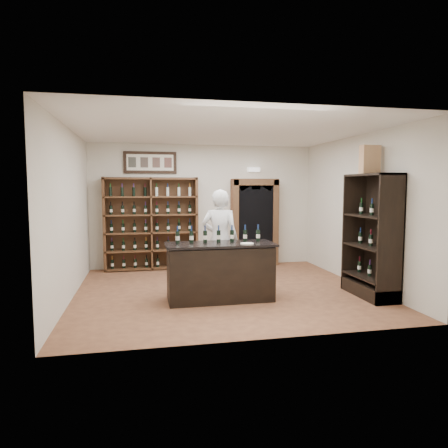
{
  "coord_description": "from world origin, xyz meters",
  "views": [
    {
      "loc": [
        -1.51,
        -7.3,
        1.96
      ],
      "look_at": [
        0.05,
        0.3,
        1.25
      ],
      "focal_mm": 32.0,
      "sensor_mm": 36.0,
      "label": 1
    }
  ],
  "objects": [
    {
      "name": "wall_left",
      "position": [
        -2.75,
        0.0,
        1.5
      ],
      "size": [
        0.04,
        5.0,
        3.0
      ],
      "primitive_type": "cube",
      "color": "beige",
      "rests_on": "ground"
    },
    {
      "name": "arched_doorway",
      "position": [
        1.25,
        2.33,
        1.14
      ],
      "size": [
        1.17,
        0.35,
        2.17
      ],
      "color": "black",
      "rests_on": "ground"
    },
    {
      "name": "wall_back",
      "position": [
        0.0,
        2.5,
        1.5
      ],
      "size": [
        5.5,
        0.04,
        3.0
      ],
      "primitive_type": "cube",
      "color": "beige",
      "rests_on": "ground"
    },
    {
      "name": "emergency_light",
      "position": [
        1.25,
        2.42,
        2.4
      ],
      "size": [
        0.3,
        0.1,
        0.1
      ],
      "primitive_type": "cube",
      "color": "white",
      "rests_on": "wall_back"
    },
    {
      "name": "shopkeeper",
      "position": [
        -0.06,
        0.15,
        0.96
      ],
      "size": [
        0.81,
        0.67,
        1.92
      ],
      "primitive_type": "imported",
      "rotation": [
        0.0,
        0.0,
        2.8
      ],
      "color": "silver",
      "rests_on": "ground"
    },
    {
      "name": "plate",
      "position": [
        0.23,
        -0.81,
        1.01
      ],
      "size": [
        0.22,
        0.22,
        0.02
      ],
      "primitive_type": "cylinder",
      "color": "silver",
      "rests_on": "tasting_counter"
    },
    {
      "name": "counter_bottle_1",
      "position": [
        -0.68,
        -0.47,
        1.11
      ],
      "size": [
        0.07,
        0.07,
        0.3
      ],
      "color": "black",
      "rests_on": "tasting_counter"
    },
    {
      "name": "framed_picture",
      "position": [
        -1.3,
        2.47,
        2.55
      ],
      "size": [
        1.25,
        0.04,
        0.52
      ],
      "primitive_type": "cube",
      "color": "black",
      "rests_on": "wall_back"
    },
    {
      "name": "wine_shelf",
      "position": [
        -1.3,
        2.33,
        1.1
      ],
      "size": [
        2.2,
        0.38,
        2.2
      ],
      "color": "#512E1B",
      "rests_on": "ground"
    },
    {
      "name": "wall_right",
      "position": [
        2.75,
        0.0,
        1.5
      ],
      "size": [
        0.04,
        5.0,
        3.0
      ],
      "primitive_type": "cube",
      "color": "beige",
      "rests_on": "ground"
    },
    {
      "name": "counter_bottle_2",
      "position": [
        -0.44,
        -0.47,
        1.11
      ],
      "size": [
        0.07,
        0.07,
        0.3
      ],
      "color": "black",
      "rests_on": "tasting_counter"
    },
    {
      "name": "counter_bottle_3",
      "position": [
        -0.2,
        -0.47,
        1.11
      ],
      "size": [
        0.07,
        0.07,
        0.3
      ],
      "color": "black",
      "rests_on": "tasting_counter"
    },
    {
      "name": "floor",
      "position": [
        0.0,
        0.0,
        0.0
      ],
      "size": [
        5.5,
        5.5,
        0.0
      ],
      "primitive_type": "plane",
      "color": "brown",
      "rests_on": "ground"
    },
    {
      "name": "counter_bottle_6",
      "position": [
        0.52,
        -0.47,
        1.11
      ],
      "size": [
        0.07,
        0.07,
        0.3
      ],
      "color": "black",
      "rests_on": "tasting_counter"
    },
    {
      "name": "counter_bottle_0",
      "position": [
        -0.92,
        -0.47,
        1.11
      ],
      "size": [
        0.07,
        0.07,
        0.3
      ],
      "color": "black",
      "rests_on": "tasting_counter"
    },
    {
      "name": "ceiling",
      "position": [
        0.0,
        0.0,
        3.0
      ],
      "size": [
        5.5,
        5.5,
        0.0
      ],
      "primitive_type": "plane",
      "rotation": [
        3.14,
        0.0,
        0.0
      ],
      "color": "white",
      "rests_on": "wall_back"
    },
    {
      "name": "side_cabinet",
      "position": [
        2.52,
        -0.9,
        0.75
      ],
      "size": [
        0.48,
        1.2,
        2.2
      ],
      "color": "black",
      "rests_on": "ground"
    },
    {
      "name": "wine_crate",
      "position": [
        2.49,
        -0.79,
        2.45
      ],
      "size": [
        0.37,
        0.18,
        0.51
      ],
      "primitive_type": "cube",
      "rotation": [
        0.0,
        0.0,
        0.09
      ],
      "color": "tan",
      "rests_on": "side_cabinet"
    },
    {
      "name": "tasting_counter",
      "position": [
        -0.2,
        -0.6,
        0.49
      ],
      "size": [
        1.88,
        0.78,
        1.0
      ],
      "color": "black",
      "rests_on": "ground"
    },
    {
      "name": "counter_bottle_5",
      "position": [
        0.28,
        -0.47,
        1.11
      ],
      "size": [
        0.07,
        0.07,
        0.3
      ],
      "color": "black",
      "rests_on": "tasting_counter"
    },
    {
      "name": "counter_bottle_4",
      "position": [
        0.04,
        -0.47,
        1.11
      ],
      "size": [
        0.07,
        0.07,
        0.3
      ],
      "color": "black",
      "rests_on": "tasting_counter"
    }
  ]
}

